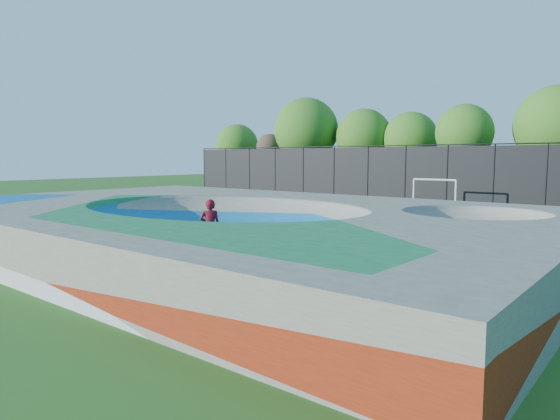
# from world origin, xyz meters

# --- Properties ---
(ground) EXTENTS (120.00, 120.00, 0.00)m
(ground) POSITION_xyz_m (0.00, 0.00, 0.00)
(ground) COLOR #225216
(ground) RESTS_ON ground
(skate_deck) EXTENTS (22.00, 14.00, 1.50)m
(skate_deck) POSITION_xyz_m (0.00, 0.00, 0.75)
(skate_deck) COLOR gray
(skate_deck) RESTS_ON ground
(skater) EXTENTS (0.78, 0.77, 1.82)m
(skater) POSITION_xyz_m (0.63, -1.11, 0.91)
(skater) COLOR red
(skater) RESTS_ON ground
(skateboard) EXTENTS (0.69, 0.72, 0.05)m
(skateboard) POSITION_xyz_m (0.63, -1.11, 0.03)
(skateboard) COLOR black
(skateboard) RESTS_ON ground
(soccer_goal) EXTENTS (2.80, 0.12, 1.85)m
(soccer_goal) POSITION_xyz_m (0.40, 17.86, 1.28)
(soccer_goal) COLOR silver
(soccer_goal) RESTS_ON ground
(fence) EXTENTS (48.09, 0.09, 4.04)m
(fence) POSITION_xyz_m (0.00, 21.00, 2.10)
(fence) COLOR black
(fence) RESTS_ON ground
(treeline) EXTENTS (53.21, 7.55, 8.56)m
(treeline) POSITION_xyz_m (3.69, 26.19, 5.19)
(treeline) COLOR #413320
(treeline) RESTS_ON ground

